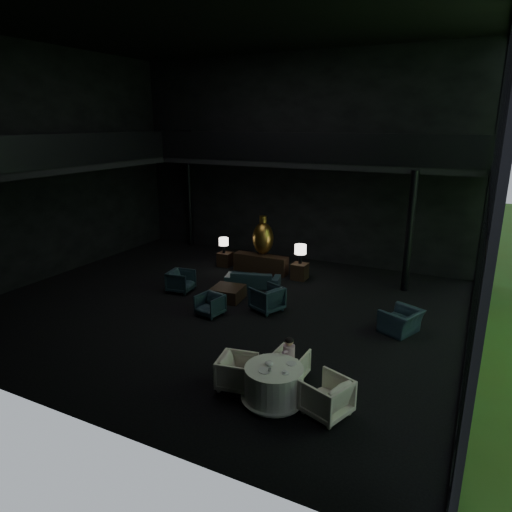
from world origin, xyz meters
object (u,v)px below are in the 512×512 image
at_px(window_armchair, 401,318).
at_px(dining_table, 274,386).
at_px(bronze_urn, 263,238).
at_px(dining_chair_east, 327,394).
at_px(table_lamp_left, 224,242).
at_px(console, 261,264).
at_px(lounge_armchair_east, 267,296).
at_px(lounge_armchair_west, 181,280).
at_px(side_table_left, 225,259).
at_px(lounge_armchair_south, 210,305).
at_px(child, 289,349).
at_px(dining_chair_west, 237,370).
at_px(table_lamp_right, 300,250).
at_px(side_table_right, 300,271).
at_px(coffee_table, 228,293).
at_px(sofa, 253,277).
at_px(dining_chair_north, 291,364).

height_order(window_armchair, dining_table, window_armchair).
bearing_deg(bronze_urn, dining_chair_east, -56.43).
distance_m(table_lamp_left, dining_table, 9.16).
xyz_separation_m(console, lounge_armchair_east, (1.77, -3.20, 0.12)).
bearing_deg(lounge_armchair_west, dining_table, -136.41).
relative_size(console, lounge_armchair_west, 2.59).
xyz_separation_m(side_table_left, lounge_armchair_south, (2.03, -4.33, 0.04)).
bearing_deg(lounge_armchair_east, console, -128.50).
bearing_deg(dining_table, console, 117.85).
height_order(bronze_urn, child, bronze_urn).
bearing_deg(dining_chair_west, table_lamp_right, 0.46).
height_order(side_table_right, dining_chair_east, dining_chair_east).
relative_size(table_lamp_right, dining_table, 0.52).
bearing_deg(lounge_armchair_south, lounge_armchair_east, 47.99).
height_order(bronze_urn, lounge_armchair_west, bronze_urn).
bearing_deg(table_lamp_left, lounge_armchair_south, -64.52).
xyz_separation_m(bronze_urn, coffee_table, (0.26, -3.13, -1.08)).
relative_size(table_lamp_left, lounge_armchair_south, 0.96).
xyz_separation_m(side_table_left, dining_chair_west, (4.57, -7.30, 0.12)).
relative_size(side_table_right, sofa, 0.35).
bearing_deg(lounge_armchair_east, dining_table, 49.51).
xyz_separation_m(dining_table, child, (-0.04, 0.88, 0.40)).
xyz_separation_m(side_table_right, dining_chair_east, (3.35, -7.19, 0.15)).
bearing_deg(dining_chair_north, dining_chair_west, 47.44).
bearing_deg(bronze_urn, side_table_left, -176.00).
xyz_separation_m(sofa, dining_chair_west, (2.54, -5.72, 0.07)).
bearing_deg(side_table_right, child, -70.73).
bearing_deg(sofa, child, 108.94).
relative_size(table_lamp_left, side_table_right, 1.05).
height_order(bronze_urn, side_table_right, bronze_urn).
relative_size(window_armchair, dining_chair_west, 1.17).
xyz_separation_m(dining_table, dining_chair_west, (-0.90, 0.10, 0.07)).
xyz_separation_m(side_table_right, coffee_table, (-1.34, -2.86, -0.08)).
xyz_separation_m(sofa, dining_table, (3.44, -5.82, 0.00)).
xyz_separation_m(table_lamp_right, lounge_armchair_west, (-3.08, -2.95, -0.67)).
distance_m(dining_chair_north, dining_chair_west, 1.23).
bearing_deg(dining_chair_west, window_armchair, -42.03).
relative_size(side_table_right, lounge_armchair_west, 0.72).
distance_m(side_table_right, table_lamp_right, 0.79).
distance_m(bronze_urn, dining_chair_east, 9.00).
height_order(sofa, dining_table, dining_table).
bearing_deg(bronze_urn, dining_chair_west, -68.15).
distance_m(sofa, dining_chair_east, 7.34).
distance_m(window_armchair, coffee_table, 5.35).
distance_m(dining_table, dining_chair_west, 0.90).
bearing_deg(dining_table, dining_chair_east, 2.53).
height_order(table_lamp_right, lounge_armchair_east, table_lamp_right).
bearing_deg(lounge_armchair_west, sofa, -59.05).
xyz_separation_m(lounge_armchair_west, dining_chair_north, (5.31, -3.32, -0.08)).
distance_m(side_table_left, dining_table, 9.20).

